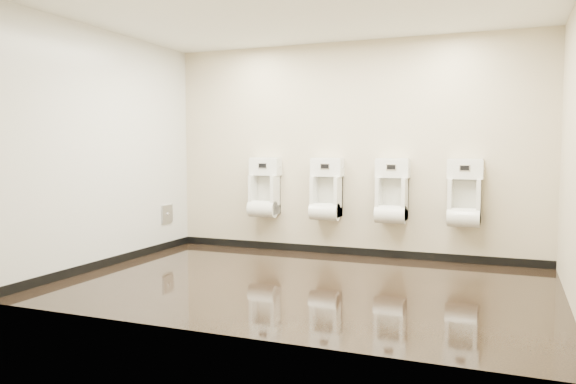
% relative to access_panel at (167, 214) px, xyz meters
% --- Properties ---
extents(ground, '(5.00, 3.50, 0.00)m').
position_rel_access_panel_xyz_m(ground, '(2.48, -1.20, -0.50)').
color(ground, black).
rests_on(ground, ground).
extents(ceiling, '(5.00, 3.50, 0.00)m').
position_rel_access_panel_xyz_m(ceiling, '(2.48, -1.20, 2.30)').
color(ceiling, white).
extents(back_wall, '(5.00, 0.02, 2.80)m').
position_rel_access_panel_xyz_m(back_wall, '(2.48, 0.55, 0.90)').
color(back_wall, beige).
rests_on(back_wall, ground).
extents(front_wall, '(5.00, 0.02, 2.80)m').
position_rel_access_panel_xyz_m(front_wall, '(2.48, -2.95, 0.90)').
color(front_wall, beige).
rests_on(front_wall, ground).
extents(left_wall, '(0.02, 3.50, 2.80)m').
position_rel_access_panel_xyz_m(left_wall, '(-0.02, -1.20, 0.90)').
color(left_wall, beige).
rests_on(left_wall, ground).
extents(tile_overlay_left, '(0.01, 3.50, 2.80)m').
position_rel_access_panel_xyz_m(tile_overlay_left, '(-0.01, -1.20, 0.90)').
color(tile_overlay_left, silver).
rests_on(tile_overlay_left, ground).
extents(skirting_back, '(5.00, 0.02, 0.10)m').
position_rel_access_panel_xyz_m(skirting_back, '(2.48, 0.54, -0.45)').
color(skirting_back, black).
rests_on(skirting_back, ground).
extents(skirting_left, '(0.02, 3.50, 0.10)m').
position_rel_access_panel_xyz_m(skirting_left, '(-0.01, -1.20, -0.45)').
color(skirting_left, black).
rests_on(skirting_left, ground).
extents(access_panel, '(0.04, 0.25, 0.25)m').
position_rel_access_panel_xyz_m(access_panel, '(0.00, 0.00, 0.00)').
color(access_panel, '#9E9EA3').
rests_on(access_panel, left_wall).
extents(urinal_0, '(0.43, 0.32, 0.80)m').
position_rel_access_panel_xyz_m(urinal_0, '(1.31, 0.41, 0.31)').
color(urinal_0, white).
rests_on(urinal_0, back_wall).
extents(urinal_1, '(0.43, 0.32, 0.80)m').
position_rel_access_panel_xyz_m(urinal_1, '(2.20, 0.41, 0.31)').
color(urinal_1, white).
rests_on(urinal_1, back_wall).
extents(urinal_2, '(0.43, 0.32, 0.80)m').
position_rel_access_panel_xyz_m(urinal_2, '(3.07, 0.41, 0.31)').
color(urinal_2, white).
rests_on(urinal_2, back_wall).
extents(urinal_3, '(0.43, 0.32, 0.80)m').
position_rel_access_panel_xyz_m(urinal_3, '(3.95, 0.41, 0.31)').
color(urinal_3, white).
rests_on(urinal_3, back_wall).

